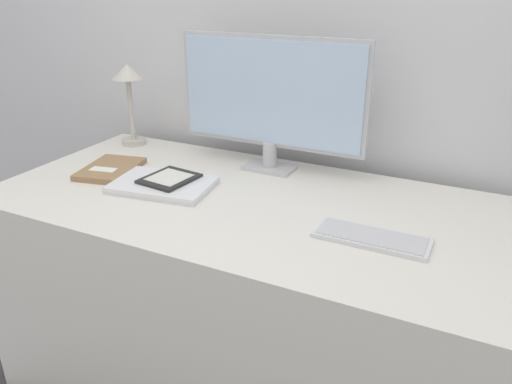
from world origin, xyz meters
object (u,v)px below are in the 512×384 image
monitor (271,98)px  laptop (163,185)px  desk_lamp (129,88)px  keyboard (372,237)px  notebook (110,169)px  ereader (169,178)px

monitor → laptop: bearing=-127.2°
monitor → desk_lamp: 0.61m
monitor → desk_lamp: (-0.61, 0.02, -0.02)m
keyboard → desk_lamp: 1.14m
monitor → notebook: monitor is taller
notebook → keyboard: bearing=-5.2°
ereader → laptop: bearing=-114.0°
monitor → notebook: 0.60m
keyboard → ereader: (-0.67, 0.07, 0.02)m
laptop → monitor: bearing=52.8°
keyboard → ereader: bearing=174.4°
notebook → monitor: bearing=28.9°
monitor → laptop: size_ratio=1.97×
ereader → notebook: size_ratio=0.70×
monitor → notebook: (-0.48, -0.27, -0.24)m
laptop → notebook: 0.25m
monitor → keyboard: (0.45, -0.35, -0.24)m
monitor → keyboard: 0.62m
notebook → desk_lamp: bearing=114.0°
laptop → ereader: (0.01, 0.02, 0.02)m
desk_lamp → notebook: desk_lamp is taller
keyboard → notebook: bearing=174.8°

